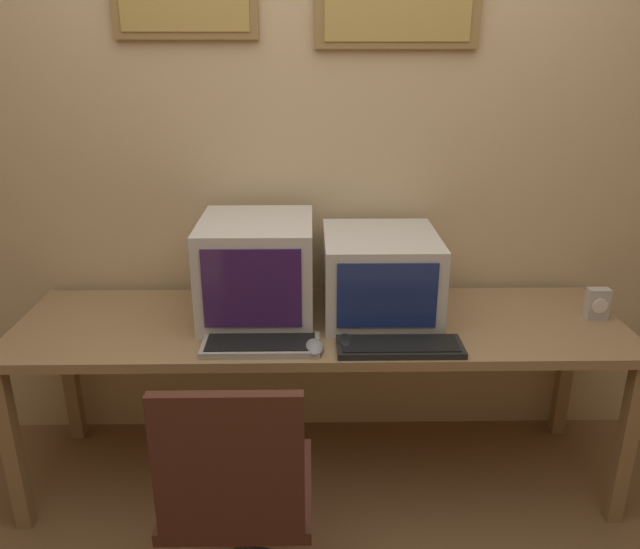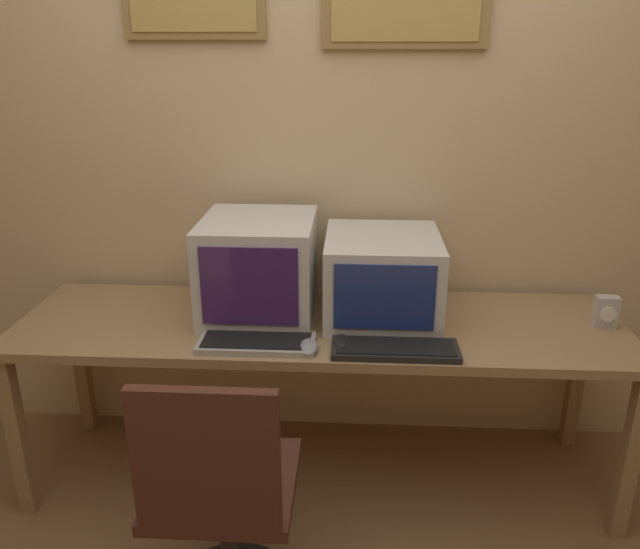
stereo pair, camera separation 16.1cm
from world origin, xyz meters
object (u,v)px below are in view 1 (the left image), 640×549
(keyboard_side, at_px, (400,346))
(mouse_near_keyboard, at_px, (346,342))
(monitor_right, at_px, (380,274))
(desk_clock, at_px, (597,304))
(office_chair, at_px, (239,518))
(mouse_far_corner, at_px, (314,347))
(monitor_left, at_px, (257,269))
(keyboard_main, at_px, (261,345))

(keyboard_side, height_order, mouse_near_keyboard, mouse_near_keyboard)
(monitor_right, xyz_separation_m, mouse_near_keyboard, (-0.15, -0.29, -0.14))
(monitor_right, relative_size, mouse_near_keyboard, 4.18)
(desk_clock, distance_m, office_chair, 1.55)
(office_chair, bearing_deg, mouse_far_corner, 64.13)
(mouse_far_corner, bearing_deg, office_chair, -115.87)
(monitor_left, xyz_separation_m, keyboard_side, (0.52, -0.31, -0.18))
(monitor_right, distance_m, mouse_near_keyboard, 0.36)
(monitor_left, xyz_separation_m, mouse_near_keyboard, (0.33, -0.28, -0.17))
(mouse_far_corner, xyz_separation_m, desk_clock, (1.10, 0.27, 0.04))
(keyboard_side, distance_m, mouse_far_corner, 0.30)
(office_chair, bearing_deg, monitor_right, 58.74)
(keyboard_main, bearing_deg, desk_clock, 10.35)
(monitor_right, distance_m, keyboard_main, 0.56)
(mouse_far_corner, distance_m, office_chair, 0.61)
(monitor_right, bearing_deg, office_chair, -121.26)
(keyboard_side, xyz_separation_m, desk_clock, (0.80, 0.26, 0.05))
(keyboard_side, distance_m, desk_clock, 0.84)
(keyboard_main, height_order, desk_clock, desk_clock)
(monitor_left, distance_m, mouse_far_corner, 0.43)
(desk_clock, bearing_deg, office_chair, -151.14)
(keyboard_main, relative_size, office_chair, 0.46)
(office_chair, bearing_deg, mouse_near_keyboard, 56.36)
(mouse_near_keyboard, xyz_separation_m, desk_clock, (0.99, 0.22, 0.04))
(mouse_near_keyboard, relative_size, office_chair, 0.13)
(monitor_left, height_order, mouse_far_corner, monitor_left)
(monitor_left, bearing_deg, monitor_right, 1.43)
(mouse_near_keyboard, bearing_deg, office_chair, -123.64)
(keyboard_side, relative_size, desk_clock, 3.61)
(mouse_near_keyboard, bearing_deg, keyboard_main, -177.81)
(monitor_left, height_order, mouse_near_keyboard, monitor_left)
(monitor_left, distance_m, desk_clock, 1.32)
(monitor_right, distance_m, keyboard_side, 0.36)
(keyboard_main, height_order, keyboard_side, same)
(monitor_left, bearing_deg, keyboard_side, -31.27)
(desk_clock, relative_size, office_chair, 0.13)
(keyboard_side, xyz_separation_m, office_chair, (-0.52, -0.47, -0.32))
(mouse_far_corner, distance_m, desk_clock, 1.13)
(desk_clock, bearing_deg, keyboard_main, -169.65)
(mouse_near_keyboard, bearing_deg, monitor_right, 63.13)
(mouse_near_keyboard, bearing_deg, desk_clock, 12.76)
(keyboard_main, bearing_deg, mouse_far_corner, -9.27)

